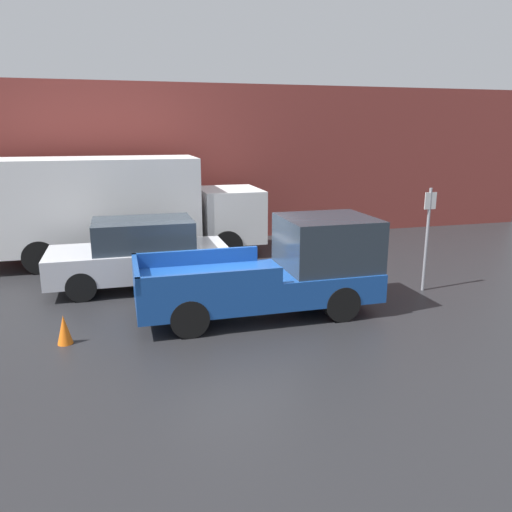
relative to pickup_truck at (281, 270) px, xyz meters
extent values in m
plane|color=#232326|center=(-0.98, 0.84, -0.94)|extent=(60.00, 60.00, 0.00)
cube|color=brown|center=(-0.98, 7.84, 1.76)|extent=(28.00, 0.15, 5.40)
cube|color=#194799|center=(-0.54, 0.00, -0.31)|extent=(5.08, 1.96, 0.60)
cube|color=#28333D|center=(1.03, 0.00, 0.54)|extent=(1.93, 1.84, 1.10)
cube|color=#194799|center=(-1.68, 0.93, 0.16)|extent=(2.79, 0.10, 0.33)
cube|color=#194799|center=(-1.68, -0.93, 0.16)|extent=(2.79, 0.10, 0.33)
cube|color=#194799|center=(-3.03, 0.00, 0.16)|extent=(0.10, 1.96, 0.33)
cylinder|color=black|center=(1.03, 0.86, -0.57)|extent=(0.75, 0.26, 0.75)
cylinder|color=black|center=(1.03, -0.86, -0.57)|extent=(0.75, 0.26, 0.75)
cylinder|color=black|center=(-2.11, 0.86, -0.57)|extent=(0.75, 0.26, 0.75)
cylinder|color=black|center=(-2.11, -0.86, -0.57)|extent=(0.75, 0.26, 0.75)
cube|color=silver|center=(-2.87, 2.68, -0.30)|extent=(4.39, 1.89, 0.69)
cube|color=#28333D|center=(-2.74, 2.68, 0.40)|extent=(2.42, 1.66, 0.71)
cylinder|color=black|center=(-1.51, 3.52, -0.60)|extent=(0.70, 0.22, 0.70)
cylinder|color=black|center=(-1.51, 1.84, -0.60)|extent=(0.70, 0.22, 0.70)
cylinder|color=black|center=(-4.23, 3.52, -0.60)|extent=(0.70, 0.22, 0.70)
cylinder|color=black|center=(-4.23, 1.84, -0.60)|extent=(0.70, 0.22, 0.70)
cube|color=white|center=(0.12, 5.64, 0.30)|extent=(1.85, 2.29, 1.61)
cube|color=white|center=(-4.15, 5.64, 0.81)|extent=(6.38, 2.41, 2.62)
cylinder|color=black|center=(-0.21, 6.71, -0.48)|extent=(0.93, 0.30, 0.93)
cylinder|color=black|center=(-0.21, 4.57, -0.48)|extent=(0.93, 0.30, 0.93)
cylinder|color=black|center=(-5.46, 6.71, -0.48)|extent=(0.93, 0.30, 0.93)
cylinder|color=black|center=(-5.46, 4.57, -0.48)|extent=(0.93, 0.30, 0.93)
cylinder|color=gray|center=(3.84, 0.46, 0.32)|extent=(0.07, 0.07, 2.52)
cube|color=silver|center=(3.84, 0.44, 1.28)|extent=(0.30, 0.02, 0.40)
cone|color=orange|center=(-4.39, -0.58, -0.67)|extent=(0.28, 0.28, 0.56)
camera|label=1|loc=(-3.25, -9.77, 2.90)|focal=35.00mm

